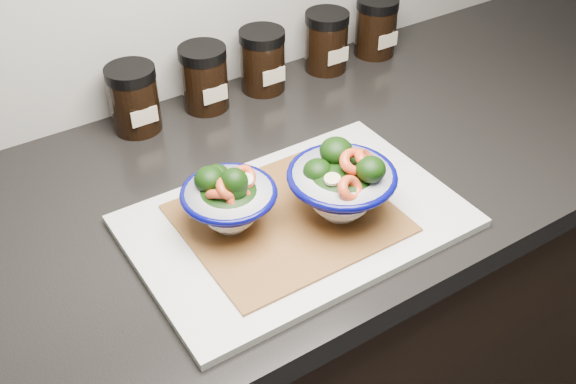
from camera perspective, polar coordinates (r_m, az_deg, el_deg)
cabinet at (r=1.41m, az=3.44°, el=-12.45°), size 3.43×0.58×0.86m
countertop at (r=1.09m, az=4.33°, el=2.53°), size 3.50×0.60×0.04m
cutting_board at (r=0.94m, az=0.71°, el=-2.48°), size 0.45×0.30×0.01m
bamboo_mat at (r=0.93m, az=0.00°, el=-2.21°), size 0.28×0.24×0.00m
bowl_left at (r=0.89m, az=-5.05°, el=-0.69°), size 0.13×0.13×0.10m
bowl_right at (r=0.91m, az=4.57°, el=0.58°), size 0.15×0.15×0.11m
spice_jar_a at (r=1.13m, az=-12.91°, el=7.70°), size 0.08×0.08×0.11m
spice_jar_b at (r=1.18m, az=-7.10°, el=9.57°), size 0.08×0.08×0.11m
spice_jar_c at (r=1.22m, az=-2.17°, el=11.07°), size 0.08×0.08×0.11m
spice_jar_d at (r=1.29m, az=3.27°, el=12.62°), size 0.08×0.08×0.11m
spice_jar_e at (r=1.36m, az=7.45°, el=13.72°), size 0.08×0.08×0.11m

